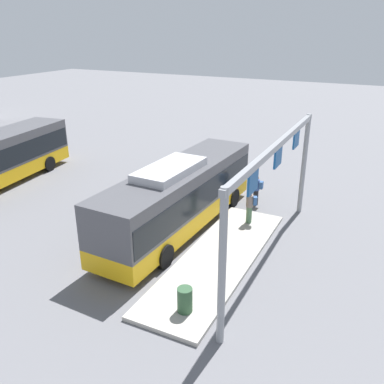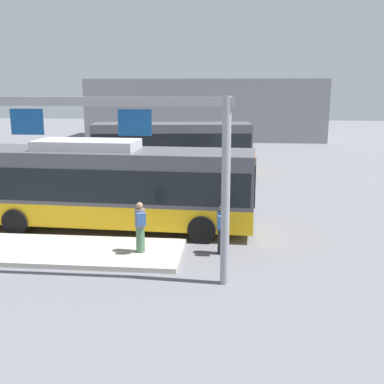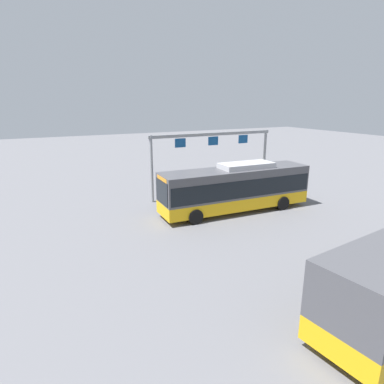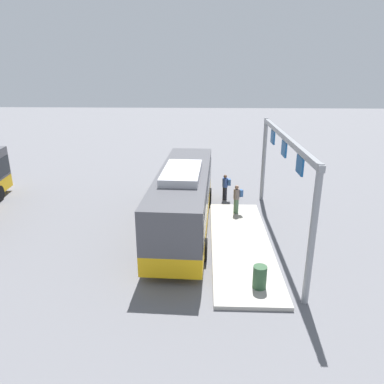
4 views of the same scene
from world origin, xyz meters
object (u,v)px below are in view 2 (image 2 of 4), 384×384
bus_main (109,183)px  person_waiting_near (140,226)px  bus_background_left (172,144)px  person_boarding (222,228)px

bus_main → person_waiting_near: size_ratio=6.66×
bus_background_left → person_boarding: 15.73m
bus_main → bus_background_left: (0.64, 12.84, -0.03)m
person_boarding → person_waiting_near: size_ratio=1.00×
bus_background_left → person_waiting_near: size_ratio=6.22×
bus_main → person_waiting_near: 3.50m
bus_main → person_waiting_near: bus_main is taller
bus_main → person_waiting_near: bearing=-56.2°
bus_background_left → person_boarding: (3.77, -15.25, -0.89)m
person_boarding → person_waiting_near: bearing=99.5°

